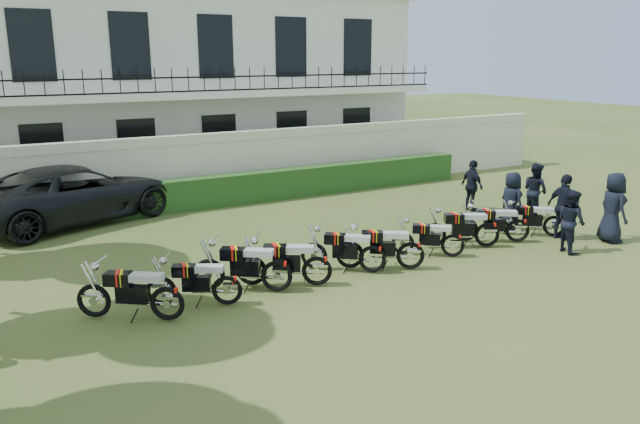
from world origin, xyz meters
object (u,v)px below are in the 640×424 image
object	(u,v)px
motorcycle_1	(227,283)
officer_0	(613,208)
motorcycle_8	(518,225)
motorcycle_7	(488,229)
officer_4	(535,190)
officer_5	(472,186)
motorcycle_9	(555,221)
officer_1	(571,221)
motorcycle_0	(167,295)
motorcycle_2	(277,269)
officer_2	(564,207)
motorcycle_4	(372,253)
suv	(76,193)
motorcycle_6	(453,240)
officer_3	(511,201)
motorcycle_5	(411,249)
motorcycle_3	(317,264)

from	to	relation	value
motorcycle_1	officer_0	distance (m)	10.51
motorcycle_8	motorcycle_7	bearing A→B (deg)	119.03
officer_4	officer_5	bearing A→B (deg)	39.01
motorcycle_9	officer_1	bearing A→B (deg)	-171.26
motorcycle_9	motorcycle_0	bearing A→B (deg)	133.32
motorcycle_2	officer_2	distance (m)	8.37
motorcycle_4	officer_5	world-z (taller)	officer_5
motorcycle_2	motorcycle_9	size ratio (longest dim) A/B	1.25
motorcycle_7	motorcycle_8	xyz separation A→B (m)	(1.01, -0.07, -0.02)
motorcycle_2	suv	distance (m)	8.57
officer_1	motorcycle_6	bearing A→B (deg)	83.59
suv	officer_2	world-z (taller)	officer_2
motorcycle_1	motorcycle_9	xyz separation A→B (m)	(9.48, 0.11, -0.02)
motorcycle_0	motorcycle_1	bearing A→B (deg)	-47.58
motorcycle_9	suv	size ratio (longest dim) A/B	0.23
officer_3	officer_5	size ratio (longest dim) A/B	1.01
motorcycle_4	motorcycle_5	size ratio (longest dim) A/B	0.88
motorcycle_9	motorcycle_6	bearing A→B (deg)	131.57
motorcycle_7	motorcycle_9	xyz separation A→B (m)	(2.27, -0.19, -0.05)
motorcycle_1	motorcycle_3	distance (m)	2.06
motorcycle_0	motorcycle_6	size ratio (longest dim) A/B	1.23
motorcycle_6	officer_1	bearing A→B (deg)	-71.40
motorcycle_1	officer_0	bearing A→B (deg)	-66.39
motorcycle_4	motorcycle_9	size ratio (longest dim) A/B	1.10
motorcycle_0	motorcycle_7	world-z (taller)	motorcycle_0
motorcycle_7	officer_4	size ratio (longest dim) A/B	1.09
officer_5	officer_4	bearing A→B (deg)	-140.72
motorcycle_5	suv	world-z (taller)	suv
motorcycle_5	motorcycle_8	size ratio (longest dim) A/B	1.05
officer_0	officer_5	xyz separation A→B (m)	(-0.88, 4.34, -0.11)
motorcycle_3	motorcycle_5	distance (m)	2.39
motorcycle_0	officer_3	world-z (taller)	officer_3
motorcycle_1	officer_4	world-z (taller)	officer_4
officer_4	suv	bearing A→B (deg)	66.39
motorcycle_5	motorcycle_8	world-z (taller)	motorcycle_5
suv	officer_2	distance (m)	13.87
motorcycle_4	suv	bearing A→B (deg)	72.31
officer_3	motorcycle_4	bearing A→B (deg)	104.41
motorcycle_2	motorcycle_1	bearing A→B (deg)	133.14
suv	officer_5	world-z (taller)	suv
motorcycle_4	officer_1	world-z (taller)	officer_1
motorcycle_3	motorcycle_9	size ratio (longest dim) A/B	1.28
motorcycle_3	officer_3	bearing A→B (deg)	-49.27
motorcycle_3	motorcycle_9	distance (m)	7.42
motorcycle_7	motorcycle_6	bearing A→B (deg)	125.66
motorcycle_7	officer_2	distance (m)	2.37
motorcycle_2	motorcycle_6	distance (m)	4.75
motorcycle_7	officer_2	xyz separation A→B (m)	(2.30, -0.43, 0.38)
motorcycle_3	officer_2	size ratio (longest dim) A/B	1.02
motorcycle_1	motorcycle_6	size ratio (longest dim) A/B	1.20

